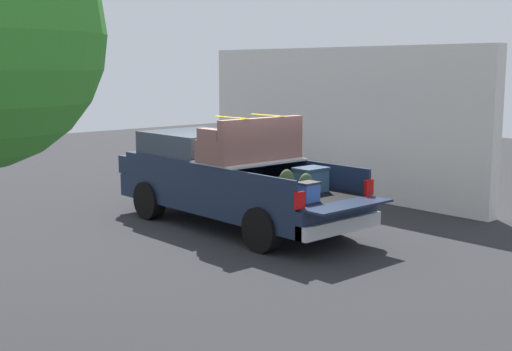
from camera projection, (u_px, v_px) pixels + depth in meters
name	position (u px, v px, depth m)	size (l,w,h in m)	color
ground_plane	(236.00, 226.00, 13.61)	(40.00, 40.00, 0.00)	#262628
pickup_truck	(225.00, 178.00, 13.71)	(6.05, 2.06, 2.23)	#162138
building_facade	(335.00, 121.00, 16.99)	(8.72, 0.36, 3.62)	silver
trash_can	(251.00, 171.00, 17.49)	(0.60, 0.60, 0.98)	#2D2D33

